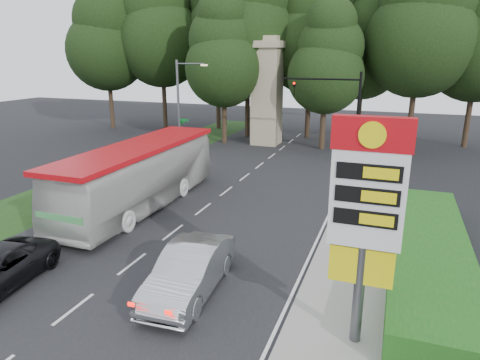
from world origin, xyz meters
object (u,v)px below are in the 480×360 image
(transit_bus, at_px, (140,177))
(monument, at_px, (267,91))
(gas_station_pylon, at_px, (367,204))
(streetlight_signs, at_px, (181,105))
(sedan_silver, at_px, (190,270))
(traffic_signal_mast, at_px, (341,105))

(transit_bus, bearing_deg, monument, 85.36)
(gas_station_pylon, bearing_deg, monument, 111.80)
(transit_bus, bearing_deg, streetlight_signs, 106.21)
(gas_station_pylon, relative_size, sedan_silver, 1.28)
(traffic_signal_mast, bearing_deg, sedan_silver, -96.58)
(streetlight_signs, relative_size, monument, 0.80)
(transit_bus, bearing_deg, sedan_silver, -47.77)
(traffic_signal_mast, bearing_deg, monument, 142.00)
(sedan_silver, bearing_deg, streetlight_signs, 114.35)
(traffic_signal_mast, distance_m, transit_bus, 16.79)
(gas_station_pylon, height_order, streetlight_signs, streetlight_signs)
(monument, relative_size, transit_bus, 0.78)
(traffic_signal_mast, distance_m, monument, 9.76)
(monument, bearing_deg, sedan_silver, -79.05)
(traffic_signal_mast, bearing_deg, transit_bus, -123.72)
(gas_station_pylon, bearing_deg, traffic_signal_mast, 99.09)
(gas_station_pylon, xyz_separation_m, transit_bus, (-12.70, 8.25, -2.65))
(monument, bearing_deg, transit_bus, -94.34)
(monument, height_order, sedan_silver, monument)
(streetlight_signs, bearing_deg, transit_bus, -73.49)
(streetlight_signs, relative_size, transit_bus, 0.62)
(streetlight_signs, xyz_separation_m, monument, (4.99, 7.99, 0.67))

